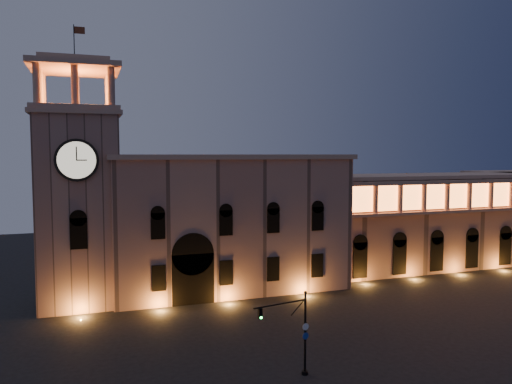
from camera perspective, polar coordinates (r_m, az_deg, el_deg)
ground at (r=48.50m, az=6.66°, el=-17.01°), size 160.00×160.00×0.00m
government_building at (r=65.64m, az=-3.22°, el=-3.42°), size 30.80×12.80×17.60m
clock_tower at (r=61.90m, az=-19.64°, el=-0.67°), size 9.80×9.80×32.40m
colonnade_wing at (r=83.34m, az=19.60°, el=-3.01°), size 40.60×11.50×14.50m
traffic_light at (r=40.96m, az=4.65°, el=-15.73°), size 4.91×1.25×6.84m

